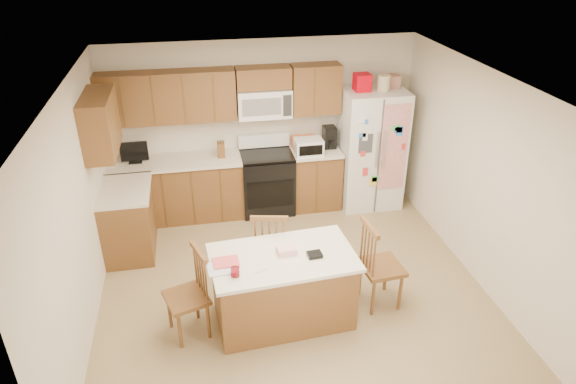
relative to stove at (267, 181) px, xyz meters
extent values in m
plane|color=#977E4C|center=(0.00, -1.94, -0.47)|extent=(4.50, 4.50, 0.00)
cube|color=beige|center=(0.00, 0.31, 0.78)|extent=(4.50, 0.10, 2.50)
cube|color=beige|center=(0.00, -4.19, 0.78)|extent=(4.50, 0.10, 2.50)
cube|color=beige|center=(-2.25, -1.94, 0.78)|extent=(0.10, 4.50, 2.50)
cube|color=beige|center=(2.25, -1.94, 0.78)|extent=(0.10, 4.50, 2.50)
cube|color=white|center=(0.00, -1.94, 2.03)|extent=(4.50, 4.50, 0.04)
cube|color=brown|center=(-1.31, 0.01, -0.03)|extent=(1.87, 0.60, 0.88)
cube|color=brown|center=(0.74, 0.01, -0.03)|extent=(0.72, 0.60, 0.88)
cube|color=brown|center=(-1.95, -0.76, -0.03)|extent=(0.60, 0.95, 0.88)
cube|color=beige|center=(-1.31, 0.00, 0.43)|extent=(1.87, 0.64, 0.04)
cube|color=beige|center=(0.74, 0.00, 0.43)|extent=(0.72, 0.64, 0.04)
cube|color=beige|center=(-1.94, -0.76, 0.43)|extent=(0.64, 0.95, 0.04)
cube|color=brown|center=(-1.32, 0.15, 1.33)|extent=(1.85, 0.33, 0.70)
cube|color=brown|center=(0.75, 0.15, 1.33)|extent=(0.70, 0.33, 0.70)
cube|color=brown|center=(0.00, 0.15, 1.53)|extent=(0.76, 0.33, 0.29)
cube|color=brown|center=(-2.08, -0.76, 1.33)|extent=(0.33, 0.95, 0.70)
cube|color=brown|center=(-1.90, -0.02, 1.33)|extent=(0.02, 0.01, 0.66)
cube|color=brown|center=(-1.90, -0.29, -0.03)|extent=(0.02, 0.01, 0.84)
cube|color=brown|center=(-1.50, -0.02, 1.33)|extent=(0.02, 0.01, 0.66)
cube|color=brown|center=(-1.50, -0.29, -0.03)|extent=(0.02, 0.01, 0.84)
cube|color=brown|center=(-1.10, -0.02, 1.33)|extent=(0.02, 0.01, 0.66)
cube|color=brown|center=(-1.10, -0.29, -0.03)|extent=(0.02, 0.01, 0.84)
cube|color=brown|center=(-0.70, -0.02, 1.33)|extent=(0.01, 0.01, 0.66)
cube|color=brown|center=(-0.70, -0.29, -0.03)|extent=(0.01, 0.01, 0.84)
cube|color=brown|center=(0.70, -0.02, 1.33)|extent=(0.01, 0.01, 0.66)
cube|color=brown|center=(0.70, -0.29, -0.03)|extent=(0.01, 0.01, 0.84)
cube|color=white|center=(0.00, 0.12, 1.18)|extent=(0.76, 0.38, 0.40)
cube|color=slate|center=(-0.06, -0.07, 1.18)|extent=(0.54, 0.01, 0.24)
cube|color=#262626|center=(0.30, -0.07, 1.18)|extent=(0.12, 0.01, 0.30)
cube|color=brown|center=(-0.65, 0.01, 0.56)|extent=(0.10, 0.14, 0.22)
cube|color=black|center=(-1.85, 0.03, 0.46)|extent=(0.18, 0.12, 0.02)
cube|color=black|center=(-1.85, 0.03, 0.62)|extent=(0.38, 0.03, 0.28)
cube|color=orange|center=(0.58, 0.09, 0.54)|extent=(0.35, 0.22, 0.18)
cube|color=white|center=(0.60, -0.14, 0.56)|extent=(0.40, 0.28, 0.23)
cube|color=black|center=(0.60, -0.28, 0.56)|extent=(0.34, 0.01, 0.15)
cube|color=black|center=(0.96, 0.06, 0.61)|extent=(0.18, 0.22, 0.32)
cylinder|color=black|center=(0.96, -0.01, 0.54)|extent=(0.12, 0.12, 0.12)
cube|color=black|center=(0.00, -0.01, -0.03)|extent=(0.76, 0.64, 0.88)
cube|color=black|center=(0.00, -0.33, -0.05)|extent=(0.68, 0.01, 0.42)
cube|color=black|center=(0.00, -0.01, 0.43)|extent=(0.76, 0.64, 0.03)
cube|color=white|center=(0.00, 0.25, 0.56)|extent=(0.76, 0.10, 0.20)
cube|color=white|center=(1.57, -0.06, 0.43)|extent=(0.90, 0.75, 1.80)
cube|color=#4C4C4C|center=(1.57, -0.44, 0.43)|extent=(0.02, 0.01, 1.75)
cube|color=silver|center=(1.52, -0.47, 0.58)|extent=(0.02, 0.03, 0.55)
cube|color=silver|center=(1.62, -0.47, 0.58)|extent=(0.02, 0.03, 0.55)
cube|color=#3F3F44|center=(1.35, -0.44, 0.68)|extent=(0.20, 0.01, 0.28)
cube|color=#D84C59|center=(1.77, -0.44, 0.58)|extent=(0.42, 0.01, 1.30)
cube|color=red|center=(1.37, -0.06, 1.45)|extent=(0.22, 0.22, 0.24)
cylinder|color=beige|center=(1.67, -0.11, 1.44)|extent=(0.18, 0.18, 0.22)
cube|color=#AF7466|center=(1.85, 0.02, 1.42)|extent=(0.18, 0.20, 0.18)
cube|color=brown|center=(-0.21, -2.46, -0.08)|extent=(1.48, 0.90, 0.79)
cube|color=beige|center=(-0.21, -2.46, 0.33)|extent=(1.57, 0.99, 0.04)
cylinder|color=red|center=(-0.73, -2.71, 0.38)|extent=(0.08, 0.08, 0.06)
cylinder|color=white|center=(-0.73, -2.71, 0.40)|extent=(0.09, 0.09, 0.09)
cube|color=#FAC9C3|center=(-0.16, -2.41, 0.39)|extent=(0.21, 0.16, 0.07)
cube|color=black|center=(0.12, -2.53, 0.37)|extent=(0.16, 0.13, 0.04)
cube|color=white|center=(-0.84, -2.57, 0.36)|extent=(0.32, 0.26, 0.01)
cube|color=#D84C4C|center=(-0.80, -2.49, 0.37)|extent=(0.27, 0.22, 0.01)
cylinder|color=white|center=(-0.48, -2.69, 0.36)|extent=(0.13, 0.06, 0.01)
cube|color=brown|center=(-1.23, -2.50, -0.01)|extent=(0.52, 0.54, 0.05)
cylinder|color=brown|center=(-1.43, -2.38, -0.25)|extent=(0.04, 0.04, 0.44)
cylinder|color=brown|center=(-1.32, -2.71, -0.25)|extent=(0.04, 0.04, 0.44)
cylinder|color=brown|center=(-1.14, -2.29, -0.25)|extent=(0.04, 0.04, 0.44)
cylinder|color=brown|center=(-1.03, -2.62, -0.25)|extent=(0.04, 0.04, 0.44)
cylinder|color=brown|center=(-1.11, -2.30, 0.26)|extent=(0.02, 0.02, 0.49)
cylinder|color=brown|center=(-1.09, -2.37, 0.26)|extent=(0.02, 0.02, 0.49)
cylinder|color=brown|center=(-1.07, -2.45, 0.26)|extent=(0.02, 0.02, 0.49)
cylinder|color=brown|center=(-1.04, -2.52, 0.26)|extent=(0.02, 0.02, 0.49)
cylinder|color=brown|center=(-1.02, -2.59, 0.26)|extent=(0.02, 0.02, 0.49)
cube|color=brown|center=(-1.07, -2.45, 0.50)|extent=(0.17, 0.40, 0.05)
cube|color=brown|center=(-0.23, -1.80, 0.00)|extent=(0.52, 0.51, 0.05)
cylinder|color=brown|center=(-0.02, -1.69, -0.25)|extent=(0.04, 0.04, 0.46)
cylinder|color=brown|center=(-0.38, -1.61, -0.25)|extent=(0.04, 0.04, 0.46)
cylinder|color=brown|center=(-0.09, -2.00, -0.25)|extent=(0.04, 0.04, 0.46)
cylinder|color=brown|center=(-0.44, -1.92, -0.25)|extent=(0.04, 0.04, 0.46)
cylinder|color=brown|center=(-0.12, -2.01, 0.28)|extent=(0.02, 0.02, 0.51)
cylinder|color=brown|center=(-0.19, -2.00, 0.28)|extent=(0.02, 0.02, 0.51)
cylinder|color=brown|center=(-0.27, -1.98, 0.28)|extent=(0.02, 0.02, 0.51)
cylinder|color=brown|center=(-0.35, -1.96, 0.28)|extent=(0.02, 0.02, 0.51)
cylinder|color=brown|center=(-0.43, -1.95, 0.28)|extent=(0.02, 0.02, 0.51)
cube|color=brown|center=(-0.27, -1.98, 0.53)|extent=(0.42, 0.13, 0.05)
cube|color=brown|center=(0.93, -2.41, 0.02)|extent=(0.47, 0.49, 0.05)
cylinder|color=brown|center=(1.11, -2.58, -0.24)|extent=(0.04, 0.04, 0.47)
cylinder|color=brown|center=(1.07, -2.21, -0.24)|extent=(0.04, 0.04, 0.47)
cylinder|color=brown|center=(0.78, -2.61, -0.24)|extent=(0.04, 0.04, 0.47)
cylinder|color=brown|center=(0.75, -2.23, -0.24)|extent=(0.04, 0.04, 0.47)
cylinder|color=brown|center=(0.75, -2.59, 0.30)|extent=(0.02, 0.02, 0.53)
cylinder|color=brown|center=(0.75, -2.50, 0.30)|extent=(0.02, 0.02, 0.53)
cylinder|color=brown|center=(0.74, -2.42, 0.30)|extent=(0.02, 0.02, 0.53)
cylinder|color=brown|center=(0.73, -2.34, 0.30)|extent=(0.02, 0.02, 0.53)
cylinder|color=brown|center=(0.73, -2.26, 0.30)|extent=(0.02, 0.02, 0.53)
cube|color=brown|center=(0.74, -2.42, 0.57)|extent=(0.08, 0.44, 0.05)
camera|label=1|loc=(-0.99, -6.81, 3.44)|focal=32.00mm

